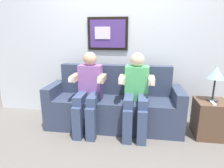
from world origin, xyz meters
TOP-DOWN VIEW (x-y plane):
  - ground_plane at (0.00, 0.00)m, footprint 5.65×5.65m
  - back_wall_assembly at (-0.00, 0.76)m, footprint 4.35×0.10m
  - couch at (0.00, 0.33)m, footprint 1.95×0.58m
  - person_on_left at (-0.33, 0.16)m, footprint 0.46×0.56m
  - person_on_right at (0.33, 0.16)m, footprint 0.46×0.56m
  - side_table_right at (1.32, 0.22)m, footprint 0.40×0.40m
  - table_lamp at (1.33, 0.24)m, footprint 0.22×0.22m
  - spare_remote_on_table at (1.29, 0.11)m, footprint 0.04×0.13m

SIDE VIEW (x-z plane):
  - ground_plane at x=0.00m, z-range 0.00..0.00m
  - side_table_right at x=1.32m, z-range 0.00..0.50m
  - couch at x=0.00m, z-range -0.14..0.76m
  - spare_remote_on_table at x=1.29m, z-range 0.50..0.52m
  - person_on_left at x=-0.33m, z-range 0.05..1.16m
  - person_on_right at x=0.33m, z-range 0.05..1.16m
  - table_lamp at x=1.33m, z-range 0.63..1.09m
  - back_wall_assembly at x=0.00m, z-range 0.00..2.60m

